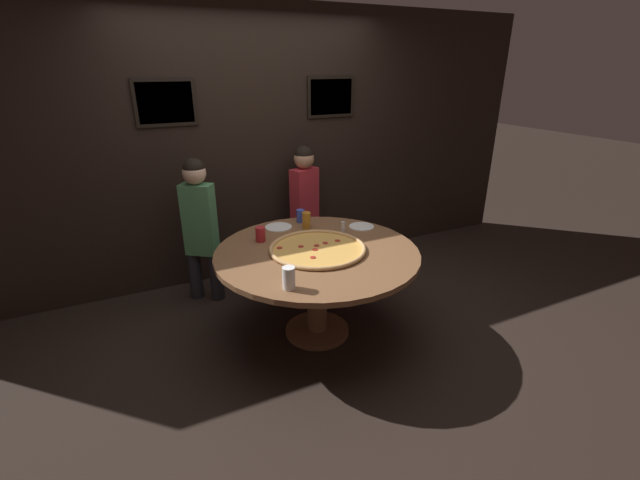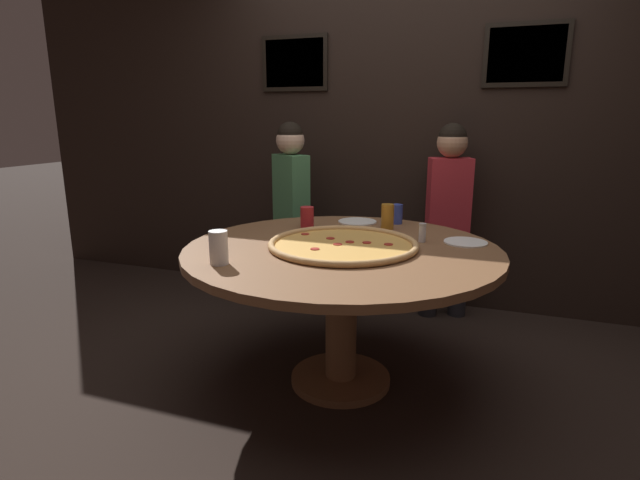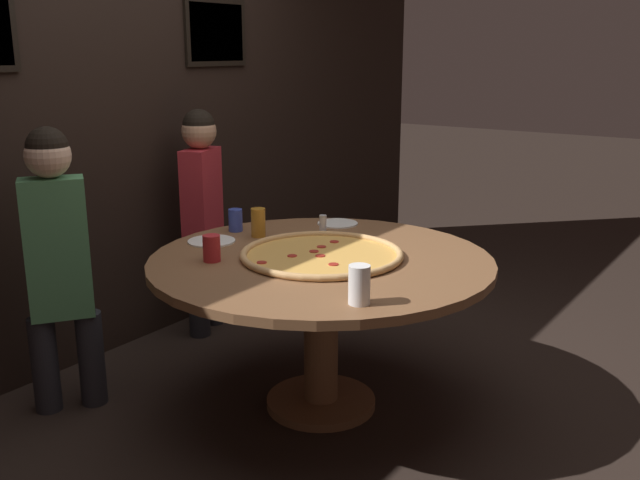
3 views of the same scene
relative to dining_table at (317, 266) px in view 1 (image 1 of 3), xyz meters
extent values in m
plane|color=black|center=(0.00, 0.00, -0.61)|extent=(24.00, 24.00, 0.00)
cube|color=black|center=(0.00, 1.38, 0.69)|extent=(6.40, 0.06, 2.60)
cube|color=black|center=(-0.80, 1.34, 1.14)|extent=(0.52, 0.02, 0.40)
cube|color=#936B5B|center=(-0.80, 1.33, 1.14)|extent=(0.46, 0.01, 0.34)
cube|color=black|center=(0.80, 1.34, 1.14)|extent=(0.52, 0.02, 0.40)
cube|color=#B2A893|center=(0.80, 1.33, 1.14)|extent=(0.46, 0.01, 0.34)
cylinder|color=brown|center=(0.00, 0.00, 0.11)|extent=(1.56, 1.56, 0.04)
cylinder|color=brown|center=(0.00, 0.00, -0.26)|extent=(0.16, 0.16, 0.70)
cylinder|color=brown|center=(0.00, 0.00, -0.59)|extent=(0.52, 0.52, 0.04)
cylinder|color=#E5A84C|center=(0.01, 0.00, 0.14)|extent=(0.70, 0.70, 0.01)
torus|color=tan|center=(0.01, 0.00, 0.15)|extent=(0.74, 0.74, 0.03)
cylinder|color=#A8281E|center=(-0.25, 0.14, 0.15)|extent=(0.04, 0.04, 0.00)
cylinder|color=#A8281E|center=(0.02, 0.06, 0.15)|extent=(0.04, 0.04, 0.00)
cylinder|color=#A8281E|center=(0.11, 0.07, 0.15)|extent=(0.04, 0.04, 0.00)
cylinder|color=#A8281E|center=(-0.09, 0.09, 0.15)|extent=(0.04, 0.04, 0.00)
cylinder|color=#A8281E|center=(0.22, 0.07, 0.15)|extent=(0.04, 0.04, 0.00)
cylinder|color=#A8281E|center=(-0.09, -0.13, 0.15)|extent=(0.04, 0.04, 0.00)
cylinder|color=#A8281E|center=(-0.02, -0.01, 0.15)|extent=(0.04, 0.04, 0.00)
cylinder|color=#BC7A23|center=(0.12, 0.47, 0.20)|extent=(0.07, 0.07, 0.14)
cylinder|color=white|center=(-0.42, -0.46, 0.21)|extent=(0.08, 0.08, 0.15)
cylinder|color=#B22328|center=(-0.33, 0.36, 0.19)|extent=(0.08, 0.08, 0.12)
cylinder|color=#384CB7|center=(0.14, 0.64, 0.19)|extent=(0.07, 0.07, 0.12)
cylinder|color=white|center=(-0.09, 0.59, 0.14)|extent=(0.23, 0.23, 0.01)
cylinder|color=white|center=(0.57, 0.29, 0.14)|extent=(0.22, 0.22, 0.01)
cylinder|color=silver|center=(0.36, 0.24, 0.17)|extent=(0.04, 0.04, 0.08)
cylinder|color=#B7B7BC|center=(0.36, 0.24, 0.22)|extent=(0.04, 0.04, 0.01)
cylinder|color=#232328|center=(-0.60, 0.91, -0.38)|extent=(0.17, 0.17, 0.46)
cylinder|color=#232328|center=(-0.77, 1.03, -0.38)|extent=(0.17, 0.17, 0.46)
cube|color=#4C8C59|center=(-0.69, 0.97, 0.18)|extent=(0.31, 0.28, 0.64)
sphere|color=beige|center=(-0.69, 0.97, 0.60)|extent=(0.20, 0.20, 0.20)
sphere|color=black|center=(-0.69, 0.97, 0.63)|extent=(0.18, 0.18, 0.18)
cylinder|color=#232328|center=(0.49, 1.16, -0.38)|extent=(0.16, 0.16, 0.46)
cylinder|color=#232328|center=(0.30, 1.09, -0.38)|extent=(0.16, 0.16, 0.46)
cube|color=red|center=(0.40, 1.12, 0.17)|extent=(0.31, 0.23, 0.64)
sphere|color=tan|center=(0.40, 1.12, 0.59)|extent=(0.20, 0.20, 0.20)
sphere|color=black|center=(0.40, 1.12, 0.63)|extent=(0.18, 0.18, 0.18)
camera|label=1|loc=(-1.28, -2.69, 1.45)|focal=24.00mm
camera|label=2|loc=(0.71, -2.28, 0.76)|focal=28.00mm
camera|label=3|loc=(-2.54, -1.77, 1.05)|focal=40.00mm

